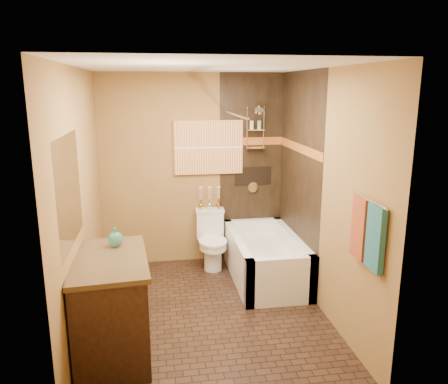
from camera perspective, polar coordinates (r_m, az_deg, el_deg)
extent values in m
plane|color=black|center=(4.77, -2.05, -15.51)|extent=(3.00, 3.00, 0.00)
cube|color=olive|center=(4.33, -18.16, -1.37)|extent=(0.02, 3.00, 2.50)
cube|color=olive|center=(4.60, 12.82, -0.18)|extent=(0.02, 3.00, 2.50)
cube|color=olive|center=(5.76, -4.01, 2.86)|extent=(2.40, 0.02, 2.50)
cube|color=olive|center=(2.89, 1.48, -8.07)|extent=(2.40, 0.02, 2.50)
plane|color=silver|center=(4.17, -2.35, 16.09)|extent=(3.00, 3.00, 0.00)
cube|color=black|center=(5.87, 3.57, 3.06)|extent=(0.85, 0.01, 2.50)
cube|color=black|center=(5.28, 9.70, 1.72)|extent=(0.01, 1.50, 2.50)
cube|color=#994A1B|center=(5.80, 3.64, 6.64)|extent=(0.85, 0.01, 0.10)
cube|color=#994A1B|center=(5.21, 9.76, 5.70)|extent=(0.01, 1.50, 0.10)
cube|color=black|center=(5.88, 3.80, 2.10)|extent=(0.50, 0.01, 0.25)
cylinder|color=silver|center=(5.64, 4.26, 11.13)|extent=(0.02, 0.26, 0.02)
cylinder|color=silver|center=(5.50, 4.61, 10.54)|extent=(0.11, 0.11, 0.09)
cylinder|color=silver|center=(5.90, 3.82, 0.64)|extent=(0.14, 0.02, 0.14)
cylinder|color=silver|center=(4.98, 1.30, 10.15)|extent=(0.03, 1.55, 0.03)
cylinder|color=silver|center=(3.61, 18.40, -1.02)|extent=(0.02, 0.55, 0.02)
cube|color=#1F546A|center=(3.58, 19.17, -5.72)|extent=(0.05, 0.22, 0.52)
cube|color=maroon|center=(3.79, 17.34, -4.48)|extent=(0.05, 0.22, 0.52)
cube|color=#CF6430|center=(5.71, -2.03, 5.84)|extent=(0.90, 0.04, 0.70)
cube|color=white|center=(3.72, -19.57, 0.12)|extent=(0.01, 1.00, 0.90)
cube|color=white|center=(4.84, 7.49, -11.52)|extent=(0.80, 0.10, 0.55)
cube|color=white|center=(6.09, 3.74, -6.06)|extent=(0.80, 0.10, 0.55)
cube|color=white|center=(5.38, 1.73, -8.74)|extent=(0.10, 1.50, 0.55)
cube|color=white|center=(5.55, 8.93, -8.20)|extent=(0.10, 1.50, 0.55)
cube|color=white|center=(5.49, 5.36, -9.45)|extent=(0.64, 1.34, 0.35)
cube|color=white|center=(5.85, -1.84, -4.27)|extent=(0.36, 0.18, 0.36)
cube|color=white|center=(5.79, -1.86, -2.42)|extent=(0.38, 0.20, 0.04)
cylinder|color=white|center=(5.71, -1.45, -8.44)|extent=(0.22, 0.22, 0.36)
cylinder|color=white|center=(5.65, -1.46, -6.94)|extent=(0.35, 0.35, 0.09)
cylinder|color=white|center=(5.63, -1.46, -6.45)|extent=(0.37, 0.37, 0.03)
cube|color=black|center=(4.05, -14.57, -14.57)|extent=(0.68, 1.02, 0.87)
cube|color=black|center=(3.86, -14.82, -8.59)|extent=(0.71, 1.08, 0.04)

